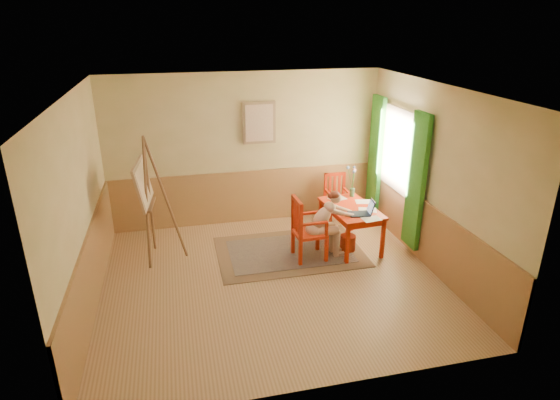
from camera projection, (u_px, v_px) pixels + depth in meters
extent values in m
cube|color=tan|center=(272.00, 280.00, 7.00)|extent=(5.00, 4.50, 0.02)
cube|color=white|center=(271.00, 89.00, 5.96)|extent=(5.00, 4.50, 0.02)
cube|color=tan|center=(246.00, 150.00, 8.52)|extent=(5.00, 0.02, 2.80)
cube|color=tan|center=(321.00, 274.00, 4.43)|extent=(5.00, 0.02, 2.80)
cube|color=tan|center=(80.00, 208.00, 5.95)|extent=(0.02, 4.50, 2.80)
cube|color=tan|center=(434.00, 179.00, 7.01)|extent=(0.02, 4.50, 2.80)
cube|color=#B9834E|center=(247.00, 196.00, 8.83)|extent=(5.00, 0.04, 1.00)
cube|color=#B9834E|center=(92.00, 269.00, 6.29)|extent=(0.04, 4.50, 1.00)
cube|color=#B9834E|center=(426.00, 233.00, 7.33)|extent=(0.04, 4.50, 1.00)
cube|color=white|center=(399.00, 150.00, 7.94)|extent=(0.02, 1.00, 1.30)
cube|color=#A1815F|center=(398.00, 150.00, 7.93)|extent=(0.03, 1.12, 1.42)
cube|color=green|center=(416.00, 182.00, 7.33)|extent=(0.08, 0.45, 2.20)
cube|color=green|center=(375.00, 155.00, 8.74)|extent=(0.08, 0.45, 2.20)
cube|color=#A1815F|center=(259.00, 123.00, 8.35)|extent=(0.60, 0.04, 0.76)
cube|color=beige|center=(259.00, 123.00, 8.32)|extent=(0.50, 0.02, 0.66)
cube|color=#8C7251|center=(290.00, 252.00, 7.80)|extent=(2.40, 1.61, 0.01)
cube|color=black|center=(290.00, 251.00, 7.80)|extent=(2.00, 1.21, 0.01)
cube|color=red|center=(351.00, 208.00, 7.76)|extent=(0.82, 1.26, 0.04)
cube|color=red|center=(351.00, 212.00, 7.79)|extent=(0.71, 1.15, 0.10)
cube|color=red|center=(347.00, 244.00, 7.32)|extent=(0.06, 0.06, 0.68)
cube|color=red|center=(383.00, 239.00, 7.50)|extent=(0.06, 0.06, 0.68)
cube|color=red|center=(320.00, 217.00, 8.30)|extent=(0.06, 0.06, 0.68)
cube|color=red|center=(352.00, 213.00, 8.47)|extent=(0.06, 0.06, 0.68)
cube|color=red|center=(310.00, 233.00, 7.45)|extent=(0.50, 0.48, 0.05)
cube|color=red|center=(300.00, 254.00, 7.30)|extent=(0.05, 0.05, 0.43)
cube|color=red|center=(326.00, 250.00, 7.41)|extent=(0.05, 0.05, 0.43)
cube|color=red|center=(293.00, 242.00, 7.67)|extent=(0.05, 0.05, 0.43)
cube|color=red|center=(318.00, 239.00, 7.78)|extent=(0.05, 0.05, 0.43)
cube|color=red|center=(301.00, 222.00, 7.10)|extent=(0.05, 0.05, 0.58)
cube|color=red|center=(293.00, 211.00, 7.47)|extent=(0.05, 0.05, 0.58)
cube|color=red|center=(297.00, 201.00, 7.19)|extent=(0.07, 0.47, 0.06)
cube|color=red|center=(299.00, 220.00, 7.20)|extent=(0.03, 0.05, 0.47)
cube|color=red|center=(297.00, 217.00, 7.29)|extent=(0.03, 0.05, 0.47)
cube|color=red|center=(295.00, 215.00, 7.38)|extent=(0.03, 0.05, 0.47)
cube|color=red|center=(314.00, 224.00, 7.17)|extent=(0.43, 0.06, 0.04)
cube|color=red|center=(327.00, 229.00, 7.27)|extent=(0.04, 0.04, 0.23)
cube|color=red|center=(306.00, 213.00, 7.54)|extent=(0.43, 0.06, 0.04)
cube|color=red|center=(318.00, 219.00, 7.64)|extent=(0.04, 0.04, 0.23)
cube|color=red|center=(337.00, 203.00, 8.77)|extent=(0.42, 0.44, 0.04)
cube|color=red|center=(324.00, 210.00, 8.99)|extent=(0.05, 0.05, 0.38)
cube|color=red|center=(331.00, 218.00, 8.64)|extent=(0.05, 0.05, 0.38)
cube|color=red|center=(342.00, 209.00, 9.06)|extent=(0.05, 0.05, 0.38)
cube|color=red|center=(349.00, 216.00, 8.71)|extent=(0.05, 0.05, 0.38)
cube|color=red|center=(325.00, 186.00, 8.81)|extent=(0.05, 0.05, 0.52)
cube|color=red|center=(344.00, 185.00, 8.88)|extent=(0.05, 0.05, 0.52)
cube|color=red|center=(335.00, 174.00, 8.76)|extent=(0.41, 0.05, 0.06)
cube|color=red|center=(330.00, 187.00, 8.83)|extent=(0.04, 0.03, 0.42)
cube|color=red|center=(335.00, 186.00, 8.85)|extent=(0.04, 0.03, 0.42)
cube|color=red|center=(339.00, 186.00, 8.87)|extent=(0.04, 0.03, 0.42)
cube|color=red|center=(328.00, 192.00, 8.65)|extent=(0.04, 0.39, 0.03)
cube|color=red|center=(331.00, 201.00, 8.52)|extent=(0.04, 0.04, 0.21)
cube|color=red|center=(347.00, 191.00, 8.72)|extent=(0.04, 0.39, 0.03)
cube|color=red|center=(350.00, 200.00, 8.60)|extent=(0.04, 0.04, 0.21)
ellipsoid|color=beige|center=(313.00, 230.00, 7.45)|extent=(0.27, 0.33, 0.20)
cylinder|color=beige|center=(326.00, 231.00, 7.43)|extent=(0.40, 0.16, 0.14)
cylinder|color=beige|center=(323.00, 227.00, 7.57)|extent=(0.40, 0.16, 0.14)
cylinder|color=beige|center=(336.00, 243.00, 7.56)|extent=(0.11, 0.11, 0.45)
cylinder|color=beige|center=(333.00, 239.00, 7.70)|extent=(0.11, 0.11, 0.45)
cube|color=beige|center=(339.00, 254.00, 7.66)|extent=(0.19, 0.09, 0.07)
cube|color=beige|center=(335.00, 250.00, 7.80)|extent=(0.19, 0.09, 0.07)
ellipsoid|color=beige|center=(322.00, 218.00, 7.41)|extent=(0.44, 0.27, 0.47)
ellipsoid|color=beige|center=(330.00, 207.00, 7.38)|extent=(0.19, 0.27, 0.16)
sphere|color=beige|center=(336.00, 198.00, 7.35)|extent=(0.18, 0.18, 0.18)
ellipsoid|color=maroon|center=(335.00, 195.00, 7.33)|extent=(0.17, 0.18, 0.13)
sphere|color=maroon|center=(331.00, 196.00, 7.31)|extent=(0.10, 0.10, 0.09)
cylinder|color=beige|center=(338.00, 212.00, 7.30)|extent=(0.20, 0.09, 0.13)
cylinder|color=beige|center=(349.00, 215.00, 7.39)|extent=(0.27, 0.14, 0.15)
sphere|color=beige|center=(343.00, 214.00, 7.33)|extent=(0.08, 0.08, 0.08)
sphere|color=beige|center=(355.00, 216.00, 7.46)|extent=(0.07, 0.07, 0.07)
cylinder|color=beige|center=(332.00, 206.00, 7.54)|extent=(0.20, 0.11, 0.13)
cylinder|color=beige|center=(343.00, 210.00, 7.60)|extent=(0.27, 0.12, 0.15)
sphere|color=beige|center=(336.00, 207.00, 7.58)|extent=(0.08, 0.08, 0.08)
sphere|color=beige|center=(350.00, 212.00, 7.62)|extent=(0.07, 0.07, 0.07)
cube|color=#1E2338|center=(359.00, 214.00, 7.46)|extent=(0.35, 0.27, 0.02)
cube|color=#2D3342|center=(359.00, 214.00, 7.46)|extent=(0.31, 0.22, 0.00)
cube|color=#1E2338|center=(371.00, 207.00, 7.44)|extent=(0.10, 0.24, 0.22)
cube|color=#99BFF2|center=(370.00, 207.00, 7.44)|extent=(0.07, 0.20, 0.18)
cube|color=white|center=(371.00, 219.00, 7.29)|extent=(0.31, 0.24, 0.00)
cube|color=white|center=(364.00, 202.00, 7.97)|extent=(0.33, 0.27, 0.00)
cube|color=white|center=(337.00, 199.00, 8.11)|extent=(0.33, 0.27, 0.00)
cube|color=white|center=(368.00, 210.00, 7.63)|extent=(0.34, 0.29, 0.00)
cylinder|color=#3F724C|center=(352.00, 192.00, 8.19)|extent=(0.10, 0.10, 0.14)
cylinder|color=#3F7233|center=(350.00, 179.00, 8.14)|extent=(0.08, 0.11, 0.38)
sphere|color=#728CD8|center=(348.00, 167.00, 8.11)|extent=(0.07, 0.07, 0.06)
cylinder|color=#3F7233|center=(353.00, 180.00, 8.06)|extent=(0.04, 0.09, 0.40)
sphere|color=pink|center=(354.00, 169.00, 7.95)|extent=(0.05, 0.05, 0.04)
cylinder|color=#3F7233|center=(353.00, 181.00, 8.14)|extent=(0.02, 0.04, 0.30)
sphere|color=pink|center=(353.00, 173.00, 8.10)|extent=(0.05, 0.05, 0.05)
cylinder|color=#3F7233|center=(353.00, 181.00, 8.05)|extent=(0.05, 0.12, 0.37)
sphere|color=#728CD8|center=(354.00, 172.00, 7.93)|extent=(0.06, 0.06, 0.05)
cylinder|color=#3F7233|center=(354.00, 180.00, 8.16)|extent=(0.07, 0.09, 0.33)
sphere|color=pink|center=(355.00, 170.00, 8.14)|extent=(0.06, 0.06, 0.05)
cylinder|color=#3F7233|center=(353.00, 180.00, 8.14)|extent=(0.04, 0.05, 0.34)
sphere|color=pink|center=(354.00, 170.00, 8.10)|extent=(0.05, 0.05, 0.04)
cylinder|color=#3F7233|center=(353.00, 178.00, 8.15)|extent=(0.06, 0.10, 0.38)
sphere|color=#728CD8|center=(354.00, 167.00, 8.13)|extent=(0.05, 0.05, 0.05)
cylinder|color=#AD3113|center=(348.00, 243.00, 7.81)|extent=(0.28, 0.28, 0.28)
cylinder|color=brown|center=(147.00, 204.00, 7.10)|extent=(0.14, 0.37, 2.04)
cylinder|color=brown|center=(150.00, 196.00, 7.40)|extent=(0.06, 0.38, 2.04)
cylinder|color=brown|center=(166.00, 199.00, 7.28)|extent=(0.53, 0.09, 2.04)
cylinder|color=brown|center=(147.00, 205.00, 7.28)|extent=(0.09, 0.57, 0.03)
cube|color=brown|center=(151.00, 205.00, 7.29)|extent=(0.13, 0.62, 0.03)
cube|color=#A1815F|center=(143.00, 183.00, 7.14)|extent=(0.25, 0.91, 0.68)
cube|color=beige|center=(144.00, 183.00, 7.15)|extent=(0.20, 0.82, 0.59)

